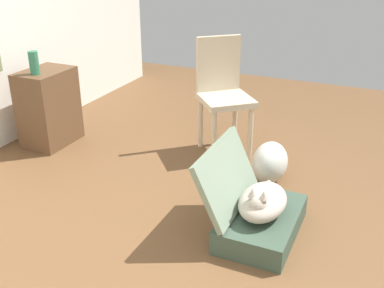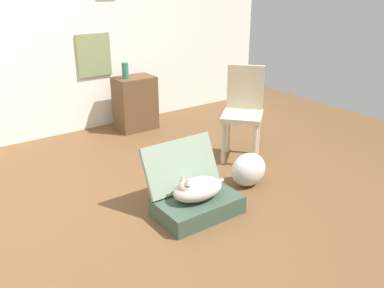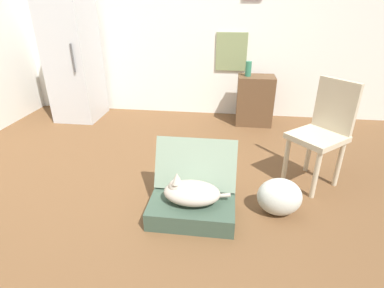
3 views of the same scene
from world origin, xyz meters
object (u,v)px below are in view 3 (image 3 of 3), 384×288
plastic_bag_white (279,197)px  suitcase_base (192,209)px  side_table (255,100)px  vase_tall (248,69)px  chair (323,130)px  cat (191,192)px  refrigerator (74,60)px

plastic_bag_white → suitcase_base: bearing=-168.3°
side_table → vase_tall: 0.45m
plastic_bag_white → chair: (0.40, 0.54, 0.37)m
suitcase_base → cat: (-0.01, 0.00, 0.16)m
plastic_bag_white → refrigerator: bearing=143.4°
refrigerator → chair: 3.33m
chair → cat: bearing=-99.6°
suitcase_base → plastic_bag_white: plastic_bag_white is taller
vase_tall → cat: bearing=-102.8°
suitcase_base → plastic_bag_white: (0.69, 0.14, 0.08)m
refrigerator → chair: (3.01, -1.39, -0.31)m
suitcase_base → chair: (1.09, 0.68, 0.45)m
refrigerator → vase_tall: (2.39, 0.03, -0.07)m
cat → plastic_bag_white: bearing=11.5°
side_table → chair: size_ratio=0.69×
refrigerator → plastic_bag_white: bearing=-36.6°
refrigerator → side_table: (2.51, 0.05, -0.50)m
chair → side_table: bearing=157.6°
cat → plastic_bag_white: cat is taller
plastic_bag_white → side_table: (-0.10, 1.99, 0.18)m
side_table → vase_tall: vase_tall is taller
suitcase_base → vase_tall: vase_tall is taller
plastic_bag_white → side_table: size_ratio=0.53×
plastic_bag_white → vase_tall: vase_tall is taller
refrigerator → side_table: 2.56m
suitcase_base → chair: chair is taller
cat → vase_tall: size_ratio=2.72×
side_table → vase_tall: bearing=-171.8°
suitcase_base → side_table: bearing=74.5°
chair → plastic_bag_white: bearing=-78.1°
side_table → vase_tall: size_ratio=3.49×
plastic_bag_white → vase_tall: bearing=96.3°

